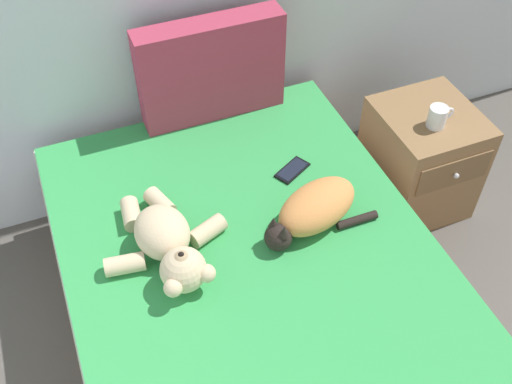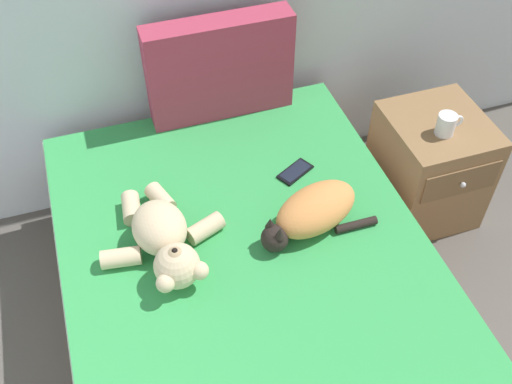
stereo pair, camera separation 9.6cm
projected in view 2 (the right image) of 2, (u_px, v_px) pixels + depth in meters
bed at (258, 319)px, 2.24m from camera, size 1.33×1.99×0.51m
patterned_cushion at (220, 68)px, 2.51m from camera, size 0.62×0.12×0.45m
cat at (312, 212)px, 2.17m from camera, size 0.44×0.29×0.15m
teddy_bear at (164, 239)px, 2.08m from camera, size 0.46×0.52×0.17m
cell_phone at (295, 172)px, 2.40m from camera, size 0.16×0.13×0.01m
nightstand at (429, 167)px, 2.77m from camera, size 0.42×0.48×0.53m
mug at (447, 124)px, 2.50m from camera, size 0.12×0.08×0.09m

